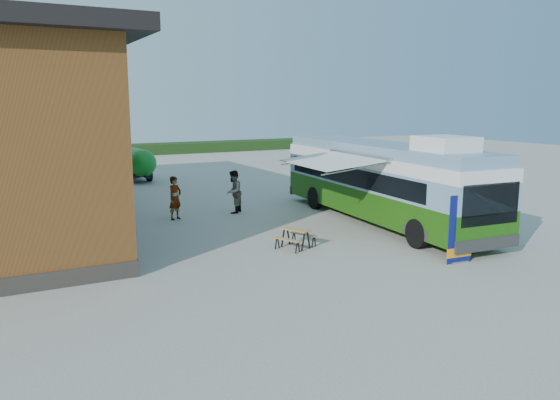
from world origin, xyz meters
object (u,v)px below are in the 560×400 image
bus (381,179)px  slurry_tanker (133,161)px  person_a (175,198)px  person_b (234,192)px  picnic_table (296,234)px  banner (460,236)px

bus → slurry_tanker: (-6.43, 17.88, -0.62)m
bus → slurry_tanker: bus is taller
person_a → person_b: 2.83m
slurry_tanker → bus: bearing=-75.5°
person_a → picnic_table: bearing=-100.7°
banner → picnic_table: 5.52m
person_a → person_b: size_ratio=0.96×
banner → slurry_tanker: 24.43m
banner → slurry_tanker: banner is taller
person_a → person_b: bearing=-27.8°
banner → bus: bearing=79.7°
banner → picnic_table: size_ratio=1.45×
bus → banner: size_ratio=5.79×
picnic_table → person_a: person_a is taller
bus → slurry_tanker: size_ratio=2.20×
bus → picnic_table: bearing=-155.0°
bus → picnic_table: bus is taller
person_b → slurry_tanker: slurry_tanker is taller
bus → banner: (-1.58, -6.07, -0.96)m
picnic_table → person_a: size_ratio=0.80×
picnic_table → person_b: size_ratio=0.77×
person_b → picnic_table: bearing=38.1°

